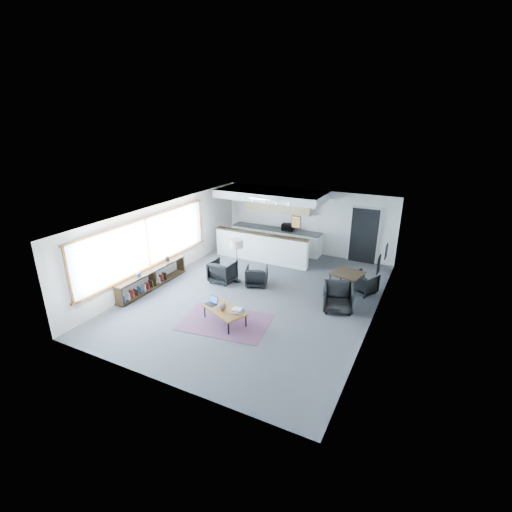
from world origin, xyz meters
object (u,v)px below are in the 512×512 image
at_px(floor_lamp, 237,245).
at_px(armchair_left, 223,270).
at_px(coffee_table, 225,310).
at_px(book_stack, 238,310).
at_px(dining_chair_near, 338,298).
at_px(microwave, 288,226).
at_px(dining_table, 347,275).
at_px(laptop, 212,302).
at_px(armchair_right, 257,275).
at_px(dining_chair_far, 363,284).
at_px(ceramic_pot, 222,306).

bearing_deg(floor_lamp, armchair_left, -153.63).
relative_size(coffee_table, book_stack, 4.01).
bearing_deg(dining_chair_near, microwave, 111.86).
bearing_deg(dining_table, book_stack, -124.19).
bearing_deg(book_stack, laptop, 175.55).
xyz_separation_m(laptop, microwave, (-0.15, 5.85, 0.63)).
relative_size(armchair_right, dining_chair_far, 1.13).
bearing_deg(dining_table, armchair_right, -166.66).
height_order(ceramic_pot, dining_table, dining_table).
distance_m(book_stack, dining_table, 3.81).
height_order(armchair_right, microwave, microwave).
xyz_separation_m(armchair_left, dining_chair_near, (4.01, -0.18, -0.03)).
height_order(armchair_left, floor_lamp, floor_lamp).
height_order(armchair_left, armchair_right, armchair_left).
relative_size(floor_lamp, dining_chair_far, 2.38).
distance_m(ceramic_pot, dining_chair_near, 3.36).
xyz_separation_m(armchair_left, dining_chair_far, (4.43, 1.26, -0.08)).
height_order(dining_table, microwave, microwave).
bearing_deg(dining_table, ceramic_pot, -128.27).
height_order(coffee_table, ceramic_pot, ceramic_pot).
distance_m(coffee_table, ceramic_pot, 0.15).
xyz_separation_m(floor_lamp, dining_chair_near, (3.57, -0.40, -0.94)).
relative_size(coffee_table, ceramic_pot, 6.23).
distance_m(coffee_table, dining_chair_far, 4.61).
relative_size(ceramic_pot, microwave, 0.45).
height_order(book_stack, armchair_right, armchair_right).
relative_size(coffee_table, microwave, 2.81).
relative_size(ceramic_pot, dining_table, 0.22).
bearing_deg(floor_lamp, microwave, 83.37).
height_order(ceramic_pot, dining_chair_near, dining_chair_near).
distance_m(ceramic_pot, dining_chair_far, 4.67).
height_order(ceramic_pot, dining_chair_far, dining_chair_far).
xyz_separation_m(ceramic_pot, dining_chair_near, (2.59, 2.13, -0.14)).
bearing_deg(floor_lamp, dining_chair_far, 14.61).
relative_size(book_stack, armchair_left, 0.43).
height_order(floor_lamp, dining_chair_near, floor_lamp).
bearing_deg(ceramic_pot, microwave, 95.48).
height_order(armchair_right, dining_chair_far, armchair_right).
height_order(book_stack, dining_chair_near, dining_chair_near).
bearing_deg(ceramic_pot, laptop, 159.34).
xyz_separation_m(dining_table, dining_chair_far, (0.45, 0.33, -0.35)).
bearing_deg(armchair_left, book_stack, 130.37).
bearing_deg(dining_chair_near, armchair_left, 160.03).
bearing_deg(laptop, dining_chair_near, 47.68).
height_order(coffee_table, laptop, laptop).
distance_m(armchair_left, dining_table, 4.09).
bearing_deg(dining_chair_far, ceramic_pot, 73.24).
height_order(ceramic_pot, armchair_right, armchair_right).
height_order(coffee_table, dining_chair_near, dining_chair_near).
xyz_separation_m(armchair_right, dining_chair_far, (3.27, 1.00, -0.04)).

